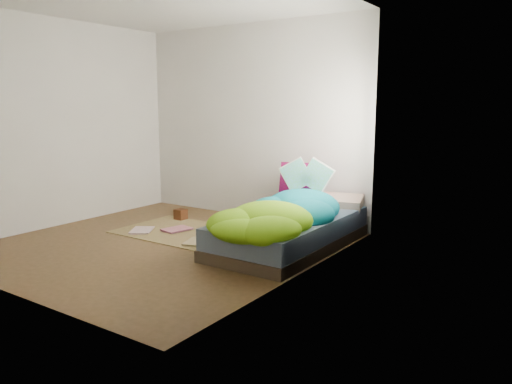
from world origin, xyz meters
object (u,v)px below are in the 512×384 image
pillow_magenta (301,184)px  open_book (306,167)px  floor_book_b (171,228)px  wooden_box (181,214)px  bed (289,232)px  floor_book_a (132,230)px

pillow_magenta → open_book: 0.36m
open_book → floor_book_b: (-1.54, -0.64, -0.81)m
open_book → floor_book_b: open_book is taller
open_book → wooden_box: size_ratio=3.69×
floor_book_b → wooden_box: bearing=131.8°
pillow_magenta → floor_book_b: 1.70m
bed → floor_book_b: 1.61m
bed → wooden_box: 1.89m
floor_book_b → floor_book_a: bearing=-119.8°
bed → floor_book_a: bed is taller
floor_book_a → floor_book_b: floor_book_b is taller
bed → pillow_magenta: 0.82m
pillow_magenta → wooden_box: bearing=175.5°
bed → pillow_magenta: bearing=109.2°
floor_book_b → open_book: bearing=34.5°
open_book → floor_book_a: (-1.86, -0.99, -0.81)m
wooden_box → open_book: bearing=5.3°
wooden_box → floor_book_a: wooden_box is taller
bed → floor_book_a: 1.99m
open_book → floor_book_a: 2.26m
bed → open_book: open_book is taller
pillow_magenta → floor_book_a: 2.14m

